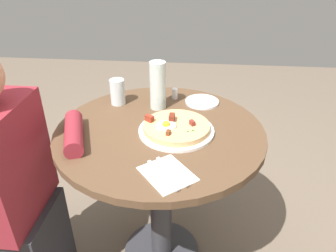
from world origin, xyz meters
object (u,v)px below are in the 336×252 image
breakfast_pizza (176,127)px  pizza_plate (176,131)px  dining_table (160,164)px  bread_plate (202,102)px  fork (172,171)px  person_seated (14,200)px  salt_shaker (175,94)px  knife (163,175)px  water_bottle (158,86)px  water_glass (118,92)px

breakfast_pizza → pizza_plate: bearing=-81.6°
dining_table → bread_plate: (0.26, -0.17, 0.19)m
bread_plate → fork: bearing=169.7°
dining_table → pizza_plate: pizza_plate is taller
person_seated → fork: bearing=-96.5°
breakfast_pizza → fork: (-0.26, -0.01, -0.02)m
fork → salt_shaker: size_ratio=3.48×
person_seated → knife: person_seated is taller
dining_table → knife: bearing=-171.5°
knife → salt_shaker: 0.60m
water_bottle → salt_shaker: water_bottle is taller
bread_plate → water_glass: water_glass is taller
bread_plate → water_glass: size_ratio=1.33×
bread_plate → water_bottle: water_bottle is taller
person_seated → salt_shaker: size_ratio=21.94×
salt_shaker → water_glass: bearing=107.1°
water_bottle → water_glass: bearing=82.9°
dining_table → salt_shaker: (0.29, -0.04, 0.21)m
person_seated → pizza_plate: person_seated is taller
person_seated → fork: (-0.07, -0.65, 0.26)m
pizza_plate → fork: size_ratio=1.68×
person_seated → water_bottle: bearing=-54.1°
pizza_plate → knife: size_ratio=1.68×
pizza_plate → salt_shaker: (0.31, 0.03, 0.02)m
breakfast_pizza → person_seated: bearing=106.2°
breakfast_pizza → knife: 0.28m
pizza_plate → water_bottle: water_bottle is taller
bread_plate → salt_shaker: (0.03, 0.13, 0.02)m
breakfast_pizza → bread_plate: breakfast_pizza is taller
person_seated → pizza_plate: size_ratio=3.75×
breakfast_pizza → water_glass: size_ratio=2.24×
dining_table → pizza_plate: bearing=-104.6°
breakfast_pizza → knife: size_ratio=1.48×
person_seated → breakfast_pizza: bearing=-73.8°
person_seated → water_bottle: size_ratio=5.24×
bread_plate → water_bottle: size_ratio=0.73×
person_seated → fork: size_ratio=6.31×
pizza_plate → water_glass: (0.23, 0.29, 0.05)m
person_seated → pizza_plate: (0.19, -0.65, 0.25)m
water_glass → water_bottle: bearing=-97.1°
bread_plate → breakfast_pizza: bearing=159.3°
breakfast_pizza → water_bottle: bearing=24.6°
person_seated → bread_plate: size_ratio=7.20×
pizza_plate → knife: 0.28m
fork → salt_shaker: (0.57, 0.03, 0.02)m
person_seated → salt_shaker: (0.50, -0.62, 0.27)m
knife → salt_shaker: salt_shaker is taller
salt_shaker → breakfast_pizza: bearing=-174.9°
bread_plate → water_glass: (-0.04, 0.39, 0.05)m
person_seated → water_glass: size_ratio=9.55×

